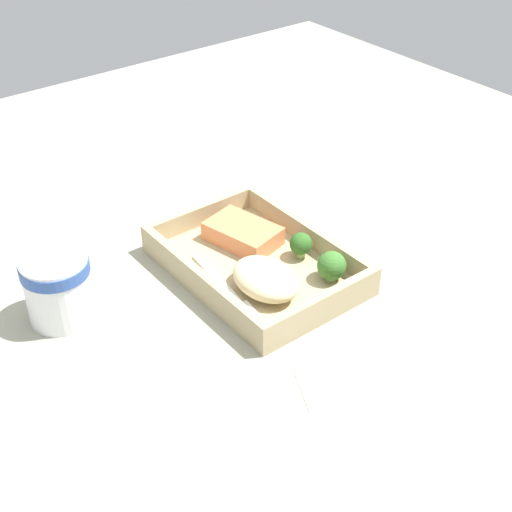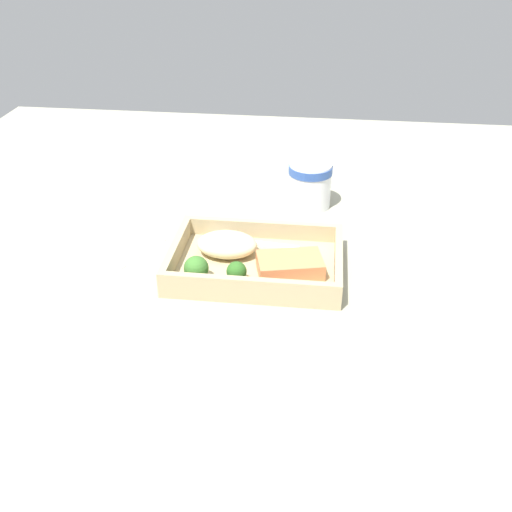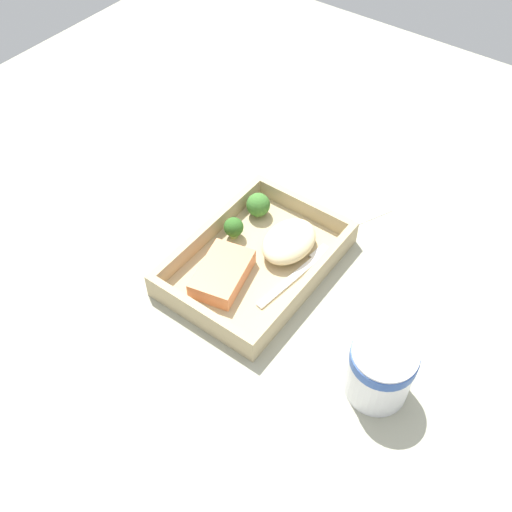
% 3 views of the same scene
% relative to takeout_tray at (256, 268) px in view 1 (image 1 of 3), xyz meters
% --- Properties ---
extents(ground_plane, '(1.60, 1.60, 0.02)m').
position_rel_takeout_tray_xyz_m(ground_plane, '(0.00, 0.00, -0.02)').
color(ground_plane, '#9B9B85').
extents(takeout_tray, '(0.28, 0.20, 0.01)m').
position_rel_takeout_tray_xyz_m(takeout_tray, '(0.00, 0.00, 0.00)').
color(takeout_tray, tan).
rests_on(takeout_tray, ground_plane).
extents(tray_rim, '(0.28, 0.20, 0.03)m').
position_rel_takeout_tray_xyz_m(tray_rim, '(0.00, 0.00, 0.02)').
color(tray_rim, tan).
rests_on(tray_rim, takeout_tray).
extents(salmon_fillet, '(0.11, 0.09, 0.03)m').
position_rel_takeout_tray_xyz_m(salmon_fillet, '(-0.06, 0.02, 0.02)').
color(salmon_fillet, '#E28452').
rests_on(salmon_fillet, takeout_tray).
extents(mashed_potatoes, '(0.10, 0.07, 0.04)m').
position_rel_takeout_tray_xyz_m(mashed_potatoes, '(0.05, -0.03, 0.02)').
color(mashed_potatoes, beige).
rests_on(mashed_potatoes, takeout_tray).
extents(broccoli_floret_1, '(0.04, 0.04, 0.04)m').
position_rel_takeout_tray_xyz_m(broccoli_floret_1, '(0.09, 0.06, 0.03)').
color(broccoli_floret_1, '#7FA35D').
rests_on(broccoli_floret_1, takeout_tray).
extents(broccoli_floret_2, '(0.03, 0.03, 0.04)m').
position_rel_takeout_tray_xyz_m(broccoli_floret_2, '(0.02, 0.06, 0.03)').
color(broccoli_floret_2, '#83AD5A').
rests_on(broccoli_floret_2, takeout_tray).
extents(fork, '(0.16, 0.04, 0.00)m').
position_rel_takeout_tray_xyz_m(fork, '(0.02, -0.07, 0.01)').
color(fork, silver).
rests_on(fork, takeout_tray).
extents(paper_cup, '(0.09, 0.09, 0.09)m').
position_rel_takeout_tray_xyz_m(paper_cup, '(-0.08, -0.25, 0.04)').
color(paper_cup, white).
rests_on(paper_cup, ground_plane).
extents(receipt_slip, '(0.12, 0.16, 0.00)m').
position_rel_takeout_tray_xyz_m(receipt_slip, '(0.24, -0.03, -0.00)').
color(receipt_slip, white).
rests_on(receipt_slip, ground_plane).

